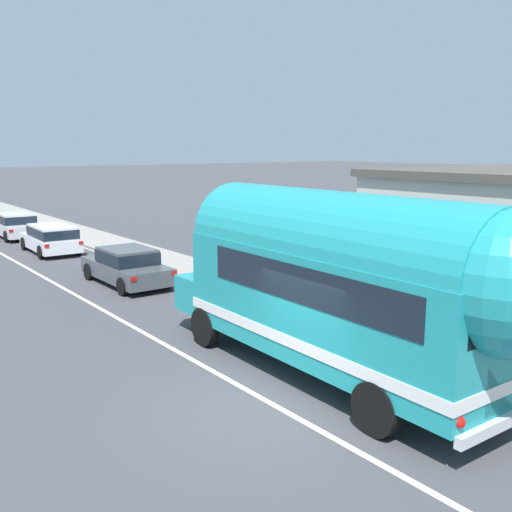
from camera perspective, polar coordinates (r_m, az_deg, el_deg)
ground_plane at (r=11.86m, az=1.84°, el=-14.42°), size 300.00×300.00×0.00m
lane_markings at (r=22.63m, az=-13.96°, el=-2.52°), size 3.94×80.00×0.01m
sidewalk_slab at (r=22.44m, az=-3.94°, el=-2.16°), size 2.68×90.00×0.15m
painted_bus at (r=12.29m, az=8.92°, el=-2.27°), size 2.75×10.40×4.12m
car_lead at (r=22.07m, az=-12.53°, el=-0.85°), size 1.92×4.49×1.37m
car_second at (r=29.56m, az=-19.41°, el=1.75°), size 2.01×4.44×1.37m
car_third at (r=35.53m, az=-22.44°, el=2.88°), size 2.05×4.71×1.37m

